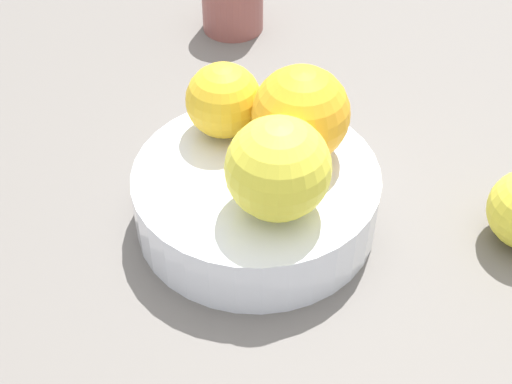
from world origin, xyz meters
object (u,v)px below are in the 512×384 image
Objects in this scene: orange_in_bowl_1 at (278,169)px; fruit_bowl at (256,198)px; orange_in_bowl_0 at (224,100)px; orange_in_bowl_2 at (301,114)px.

fruit_bowl is at bearing 143.43° from orange_in_bowl_1.
orange_in_bowl_0 is 6.72cm from orange_in_bowl_2.
orange_in_bowl_2 is (-1.66, 6.41, -0.00)cm from orange_in_bowl_1.
orange_in_bowl_2 is (1.65, 3.94, 6.54)cm from fruit_bowl.
orange_in_bowl_1 is at bearing -36.57° from fruit_bowl.
orange_in_bowl_0 is 0.81× the size of orange_in_bowl_2.
fruit_bowl is 2.56× the size of orange_in_bowl_2.
orange_in_bowl_2 is at bearing 104.56° from orange_in_bowl_1.
orange_in_bowl_0 is at bearing 145.87° from orange_in_bowl_1.
orange_in_bowl_2 is at bearing 6.75° from orange_in_bowl_0.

